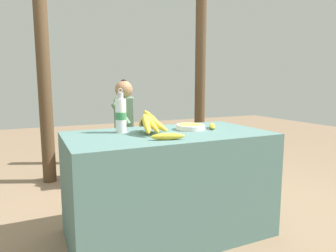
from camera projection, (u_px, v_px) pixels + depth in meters
ground_plane at (169, 232)px, 2.19m from camera, size 12.00×12.00×0.00m
market_counter at (169, 184)px, 2.14m from camera, size 1.40×0.75×0.74m
banana_bunch_ripe at (150, 122)px, 2.04m from camera, size 0.22×0.34×0.18m
serving_bowl at (190, 126)px, 2.23m from camera, size 0.22×0.22×0.04m
water_bottle at (121, 115)px, 2.08m from camera, size 0.08×0.08×0.31m
loose_banana_front at (168, 136)px, 1.82m from camera, size 0.22×0.09×0.04m
loose_banana_side at (212, 126)px, 2.26m from camera, size 0.12×0.17×0.04m
wooden_bench at (140, 146)px, 3.41m from camera, size 1.35×0.32×0.46m
seated_vendor at (120, 123)px, 3.26m from camera, size 0.47×0.43×1.12m
banana_bunch_green at (172, 131)px, 3.56m from camera, size 0.19×0.27×0.13m
support_post_near at (43, 56)px, 3.13m from camera, size 0.14×0.14×2.72m
support_post_far at (200, 62)px, 3.93m from camera, size 0.14×0.14×2.72m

